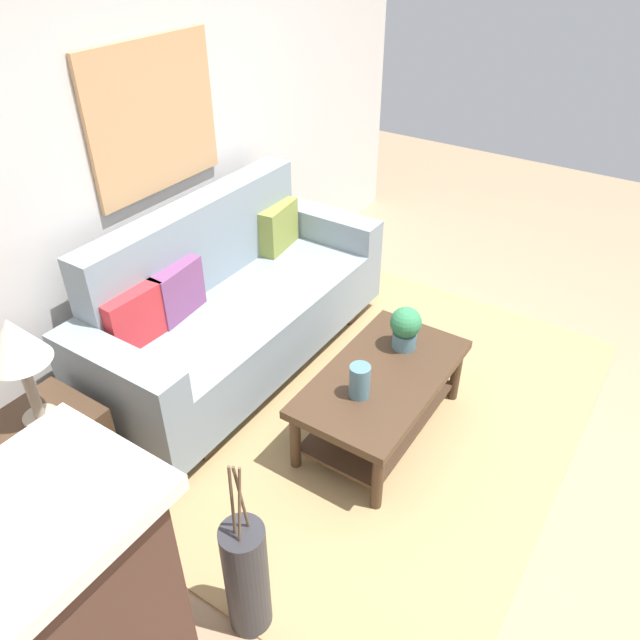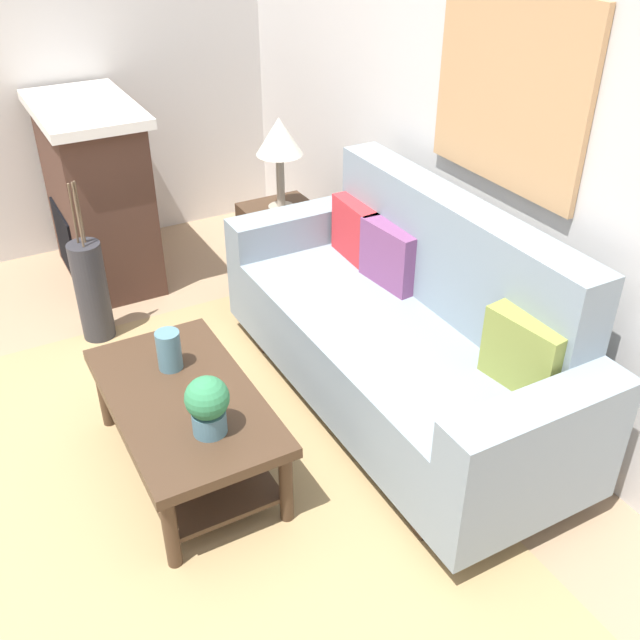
% 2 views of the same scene
% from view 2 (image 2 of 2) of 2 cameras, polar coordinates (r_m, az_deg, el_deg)
% --- Properties ---
extents(ground_plane, '(9.42, 9.42, 0.00)m').
position_cam_2_polar(ground_plane, '(3.37, -17.17, -15.01)').
color(ground_plane, '#9E7F60').
extents(wall_back, '(5.42, 0.10, 2.70)m').
position_cam_2_polar(wall_back, '(3.48, 15.61, 13.59)').
color(wall_back, silver).
rests_on(wall_back, ground_plane).
extents(wall_left, '(0.10, 5.08, 2.70)m').
position_cam_2_polar(wall_left, '(5.28, -21.30, 18.83)').
color(wall_left, silver).
rests_on(wall_left, ground_plane).
extents(area_rug, '(2.97, 2.04, 0.01)m').
position_cam_2_polar(area_rug, '(3.43, -8.97, -12.44)').
color(area_rug, '#A38456').
rests_on(area_rug, ground_plane).
extents(couch, '(2.15, 0.84, 1.08)m').
position_cam_2_polar(couch, '(3.60, 6.51, -1.08)').
color(couch, gray).
rests_on(couch, ground_plane).
extents(throw_pillow_crimson, '(0.36, 0.14, 0.32)m').
position_cam_2_polar(throw_pillow_crimson, '(4.02, 2.86, 6.95)').
color(throw_pillow_crimson, red).
rests_on(throw_pillow_crimson, couch).
extents(throw_pillow_plum, '(0.37, 0.15, 0.32)m').
position_cam_2_polar(throw_pillow_plum, '(3.77, 5.48, 5.03)').
color(throw_pillow_plum, '#7A4270').
rests_on(throw_pillow_plum, couch).
extents(throw_pillow_olive, '(0.37, 0.16, 0.32)m').
position_cam_2_polar(throw_pillow_olive, '(3.12, 15.59, -2.51)').
color(throw_pillow_olive, olive).
rests_on(throw_pillow_olive, couch).
extents(coffee_table, '(1.10, 0.60, 0.43)m').
position_cam_2_polar(coffee_table, '(3.31, -10.44, -7.33)').
color(coffee_table, '#422D1E').
rests_on(coffee_table, ground_plane).
extents(tabletop_vase, '(0.11, 0.11, 0.19)m').
position_cam_2_polar(tabletop_vase, '(3.36, -11.68, -2.32)').
color(tabletop_vase, slate).
rests_on(tabletop_vase, coffee_table).
extents(potted_plant_tabletop, '(0.18, 0.18, 0.26)m').
position_cam_2_polar(potted_plant_tabletop, '(2.95, -8.75, -6.49)').
color(potted_plant_tabletop, slate).
rests_on(potted_plant_tabletop, coffee_table).
extents(side_table, '(0.44, 0.44, 0.56)m').
position_cam_2_polar(side_table, '(4.71, -2.93, 5.52)').
color(side_table, '#422D1E').
rests_on(side_table, ground_plane).
extents(table_lamp, '(0.28, 0.28, 0.57)m').
position_cam_2_polar(table_lamp, '(4.43, -3.19, 13.79)').
color(table_lamp, gray).
rests_on(table_lamp, side_table).
extents(fireplace, '(1.02, 0.58, 1.16)m').
position_cam_2_polar(fireplace, '(4.94, -16.93, 9.40)').
color(fireplace, '#472D23').
rests_on(fireplace, ground_plane).
extents(floor_vase, '(0.18, 0.18, 0.61)m').
position_cam_2_polar(floor_vase, '(4.37, -17.33, 2.09)').
color(floor_vase, '#2D2D33').
rests_on(floor_vase, ground_plane).
extents(floor_vase_branch_a, '(0.05, 0.02, 0.36)m').
position_cam_2_polar(floor_vase_branch_a, '(4.14, -18.34, 7.76)').
color(floor_vase_branch_a, brown).
rests_on(floor_vase_branch_a, floor_vase).
extents(floor_vase_branch_b, '(0.02, 0.01, 0.36)m').
position_cam_2_polar(floor_vase_branch_b, '(4.17, -18.20, 7.96)').
color(floor_vase_branch_b, brown).
rests_on(floor_vase_branch_b, floor_vase).
extents(floor_vase_branch_c, '(0.05, 0.01, 0.36)m').
position_cam_2_polar(floor_vase_branch_c, '(4.17, -18.66, 7.84)').
color(floor_vase_branch_c, brown).
rests_on(floor_vase_branch_c, floor_vase).
extents(framed_painting, '(0.94, 0.03, 0.84)m').
position_cam_2_polar(framed_painting, '(3.42, 14.47, 16.92)').
color(framed_painting, tan).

